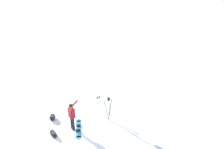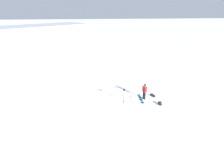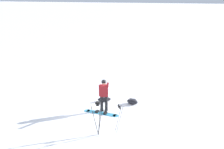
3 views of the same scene
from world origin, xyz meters
TOP-DOWN VIEW (x-y plane):
  - ground_plane at (0.00, 0.00)m, footprint 300.00×300.00m
  - snowboarder at (0.38, -0.62)m, footprint 0.61×0.62m
  - snowboard at (0.08, -0.58)m, footprint 0.35×1.78m
  - gear_bag_large at (1.44, -0.26)m, footprint 0.56×0.75m
  - camera_tripod at (-1.73, -1.12)m, footprint 0.51×0.49m
  - gear_bag_small at (1.57, -1.77)m, footprint 0.37×0.59m
  - ski_poles at (-1.24, -1.86)m, footprint 0.28×0.36m
  - distant_ridge at (-29.41, 41.08)m, footprint 48.10×40.04m

SIDE VIEW (x-z plane):
  - ground_plane at x=0.00m, z-range 0.00..0.00m
  - snowboard at x=0.08m, z-range -0.03..0.07m
  - gear_bag_large at x=1.44m, z-range 0.01..0.25m
  - gear_bag_small at x=1.57m, z-range 0.01..0.28m
  - ski_poles at x=-1.24m, z-range 0.20..1.40m
  - snowboarder at x=0.38m, z-range 0.16..1.81m
  - camera_tripod at x=-1.73m, z-range 0.31..1.78m
  - distant_ridge at x=-29.41m, z-range 0.00..3.26m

